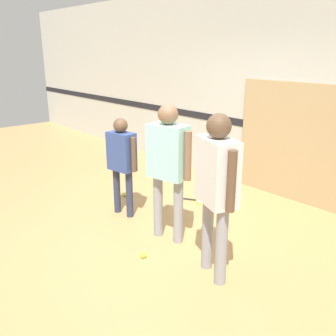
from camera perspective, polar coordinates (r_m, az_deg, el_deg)
The scene contains 9 objects.
ground_plane at distance 4.73m, azimuth -1.58°, elevation -9.84°, with size 16.00×16.00×0.00m, color tan.
wall_back at distance 5.96m, azimuth 15.79°, elevation 11.37°, with size 16.00×0.07×3.20m.
person_instructor at distance 4.23m, azimuth -0.00°, elevation 1.43°, with size 0.60×0.34×1.62m.
person_student_left at distance 4.98m, azimuth -7.07°, elevation 1.75°, with size 0.50×0.26×1.34m.
person_student_right at distance 3.52m, azimuth 7.42°, elevation -1.84°, with size 0.59×0.40×1.64m.
racket_spare_on_floor at distance 5.65m, azimuth 5.58°, elevation -5.03°, with size 0.52×0.41×0.03m.
tennis_ball_near_instructor at distance 4.21m, azimuth -3.77°, elevation -13.12°, with size 0.07×0.07×0.07m, color #CCE038.
tennis_ball_by_spare_racket at distance 5.95m, azimuth 5.07°, elevation -3.57°, with size 0.07×0.07×0.07m, color #CCE038.
tennis_ball_stray_left at distance 5.85m, azimuth -6.60°, elevation -4.01°, with size 0.07×0.07×0.07m, color #CCE038.
Camera 1 is at (3.22, -2.68, 2.18)m, focal length 40.00 mm.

